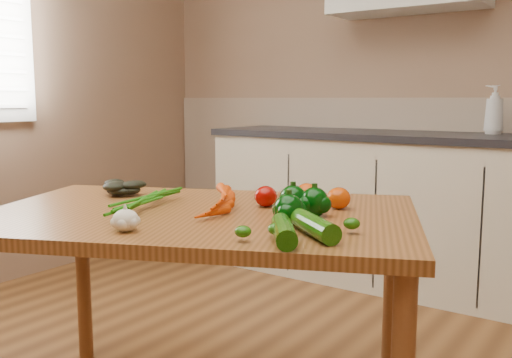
{
  "coord_description": "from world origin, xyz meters",
  "views": [
    {
      "loc": [
        1.14,
        -1.01,
        1.09
      ],
      "look_at": [
        0.01,
        0.62,
        0.81
      ],
      "focal_mm": 40.0,
      "sensor_mm": 36.0,
      "label": 1
    }
  ],
  "objects_px": {
    "tomato_b": "(307,193)",
    "pepper_a": "(293,200)",
    "leafy_greens": "(117,183)",
    "zucchini_b": "(284,231)",
    "soap_bottle_a": "(494,110)",
    "carrot_bunch": "(196,201)",
    "tomato_a": "(266,196)",
    "zucchini_a": "(315,226)",
    "tomato_c": "(339,198)",
    "garlic_bulb": "(126,220)",
    "pepper_b": "(314,202)",
    "pepper_c": "(289,209)",
    "table": "(199,236)"
  },
  "relations": [
    {
      "from": "table",
      "to": "leafy_greens",
      "type": "bearing_deg",
      "value": 151.12
    },
    {
      "from": "table",
      "to": "tomato_b",
      "type": "distance_m",
      "value": 0.41
    },
    {
      "from": "table",
      "to": "tomato_c",
      "type": "relative_size",
      "value": 20.55
    },
    {
      "from": "leafy_greens",
      "to": "tomato_a",
      "type": "distance_m",
      "value": 0.58
    },
    {
      "from": "table",
      "to": "zucchini_a",
      "type": "relative_size",
      "value": 7.53
    },
    {
      "from": "pepper_a",
      "to": "pepper_b",
      "type": "relative_size",
      "value": 1.01
    },
    {
      "from": "leafy_greens",
      "to": "tomato_c",
      "type": "height_order",
      "value": "leafy_greens"
    },
    {
      "from": "zucchini_b",
      "to": "garlic_bulb",
      "type": "bearing_deg",
      "value": -159.9
    },
    {
      "from": "pepper_a",
      "to": "tomato_a",
      "type": "relative_size",
      "value": 1.17
    },
    {
      "from": "tomato_a",
      "to": "zucchini_a",
      "type": "xyz_separation_m",
      "value": [
        0.34,
        -0.27,
        -0.01
      ]
    },
    {
      "from": "table",
      "to": "leafy_greens",
      "type": "relative_size",
      "value": 8.21
    },
    {
      "from": "carrot_bunch",
      "to": "pepper_a",
      "type": "relative_size",
      "value": 2.86
    },
    {
      "from": "tomato_b",
      "to": "carrot_bunch",
      "type": "bearing_deg",
      "value": -122.83
    },
    {
      "from": "pepper_c",
      "to": "tomato_b",
      "type": "bearing_deg",
      "value": 111.2
    },
    {
      "from": "table",
      "to": "tomato_a",
      "type": "relative_size",
      "value": 21.05
    },
    {
      "from": "table",
      "to": "garlic_bulb",
      "type": "relative_size",
      "value": 22.25
    },
    {
      "from": "tomato_c",
      "to": "pepper_c",
      "type": "bearing_deg",
      "value": -92.77
    },
    {
      "from": "tomato_a",
      "to": "tomato_b",
      "type": "xyz_separation_m",
      "value": [
        0.08,
        0.14,
        -0.0
      ]
    },
    {
      "from": "garlic_bulb",
      "to": "pepper_b",
      "type": "bearing_deg",
      "value": 55.77
    },
    {
      "from": "zucchini_a",
      "to": "zucchini_b",
      "type": "bearing_deg",
      "value": -113.0
    },
    {
      "from": "leafy_greens",
      "to": "zucchini_b",
      "type": "bearing_deg",
      "value": -14.19
    },
    {
      "from": "garlic_bulb",
      "to": "zucchini_b",
      "type": "xyz_separation_m",
      "value": [
        0.41,
        0.15,
        -0.0
      ]
    },
    {
      "from": "soap_bottle_a",
      "to": "carrot_bunch",
      "type": "distance_m",
      "value": 2.03
    },
    {
      "from": "pepper_c",
      "to": "carrot_bunch",
      "type": "bearing_deg",
      "value": -178.9
    },
    {
      "from": "pepper_a",
      "to": "soap_bottle_a",
      "type": "bearing_deg",
      "value": 84.06
    },
    {
      "from": "carrot_bunch",
      "to": "pepper_b",
      "type": "xyz_separation_m",
      "value": [
        0.35,
        0.15,
        0.01
      ]
    },
    {
      "from": "pepper_c",
      "to": "tomato_a",
      "type": "xyz_separation_m",
      "value": [
        -0.2,
        0.19,
        -0.01
      ]
    },
    {
      "from": "pepper_b",
      "to": "pepper_c",
      "type": "relative_size",
      "value": 1.01
    },
    {
      "from": "zucchini_b",
      "to": "pepper_c",
      "type": "bearing_deg",
      "value": 118.07
    },
    {
      "from": "leafy_greens",
      "to": "pepper_c",
      "type": "bearing_deg",
      "value": -2.99
    },
    {
      "from": "carrot_bunch",
      "to": "zucchini_a",
      "type": "relative_size",
      "value": 1.19
    },
    {
      "from": "tomato_b",
      "to": "tomato_c",
      "type": "bearing_deg",
      "value": -15.63
    },
    {
      "from": "garlic_bulb",
      "to": "tomato_b",
      "type": "height_order",
      "value": "tomato_b"
    },
    {
      "from": "soap_bottle_a",
      "to": "garlic_bulb",
      "type": "relative_size",
      "value": 3.71
    },
    {
      "from": "leafy_greens",
      "to": "zucchini_b",
      "type": "relative_size",
      "value": 0.95
    },
    {
      "from": "table",
      "to": "tomato_c",
      "type": "height_order",
      "value": "tomato_c"
    },
    {
      "from": "pepper_c",
      "to": "tomato_c",
      "type": "distance_m",
      "value": 0.29
    },
    {
      "from": "leafy_greens",
      "to": "tomato_c",
      "type": "xyz_separation_m",
      "value": [
        0.78,
        0.25,
        -0.01
      ]
    },
    {
      "from": "tomato_b",
      "to": "zucchini_b",
      "type": "relative_size",
      "value": 0.36
    },
    {
      "from": "soap_bottle_a",
      "to": "zucchini_a",
      "type": "distance_m",
      "value": 2.06
    },
    {
      "from": "garlic_bulb",
      "to": "pepper_b",
      "type": "relative_size",
      "value": 0.82
    },
    {
      "from": "soap_bottle_a",
      "to": "tomato_c",
      "type": "distance_m",
      "value": 1.69
    },
    {
      "from": "pepper_a",
      "to": "tomato_c",
      "type": "distance_m",
      "value": 0.17
    },
    {
      "from": "garlic_bulb",
      "to": "pepper_b",
      "type": "distance_m",
      "value": 0.57
    },
    {
      "from": "carrot_bunch",
      "to": "zucchini_a",
      "type": "height_order",
      "value": "carrot_bunch"
    },
    {
      "from": "soap_bottle_a",
      "to": "pepper_b",
      "type": "xyz_separation_m",
      "value": [
        -0.12,
        -1.81,
        -0.25
      ]
    },
    {
      "from": "pepper_a",
      "to": "garlic_bulb",
      "type": "bearing_deg",
      "value": -118.16
    },
    {
      "from": "pepper_c",
      "to": "tomato_c",
      "type": "xyz_separation_m",
      "value": [
        0.01,
        0.29,
        -0.01
      ]
    },
    {
      "from": "garlic_bulb",
      "to": "tomato_b",
      "type": "xyz_separation_m",
      "value": [
        0.19,
        0.66,
        0.0
      ]
    },
    {
      "from": "tomato_b",
      "to": "pepper_a",
      "type": "bearing_deg",
      "value": -72.76
    }
  ]
}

